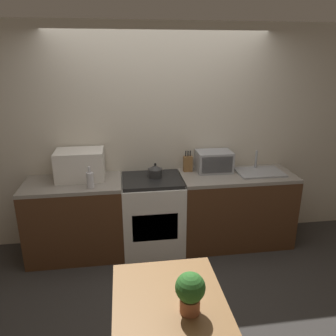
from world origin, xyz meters
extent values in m
plane|color=#33302D|center=(0.00, 0.00, 0.00)|extent=(16.00, 16.00, 0.00)
cube|color=beige|center=(0.00, 0.95, 1.30)|extent=(10.00, 0.06, 2.60)
cube|color=#4C2D19|center=(-1.02, 0.61, 0.43)|extent=(1.08, 0.62, 0.86)
cube|color=gray|center=(-1.02, 0.61, 0.88)|extent=(1.08, 0.62, 0.04)
cube|color=#4C2D19|center=(0.89, 0.61, 0.43)|extent=(1.34, 0.62, 0.86)
cube|color=gray|center=(0.89, 0.61, 0.88)|extent=(1.34, 0.62, 0.04)
cube|color=silver|center=(-0.13, 0.61, 0.43)|extent=(0.70, 0.62, 0.86)
cube|color=black|center=(-0.13, 0.61, 0.88)|extent=(0.67, 0.57, 0.04)
cube|color=black|center=(-0.13, 0.31, 0.43)|extent=(0.51, 0.02, 0.32)
cylinder|color=#2D2D2D|center=(-0.09, 0.65, 0.95)|extent=(0.17, 0.17, 0.10)
cone|color=#2D2D2D|center=(-0.09, 0.65, 1.02)|extent=(0.16, 0.16, 0.05)
sphere|color=black|center=(-0.09, 0.65, 1.05)|extent=(0.03, 0.03, 0.03)
cube|color=silver|center=(-0.93, 0.72, 1.07)|extent=(0.53, 0.37, 0.33)
cube|color=black|center=(-0.93, 0.54, 1.07)|extent=(0.47, 0.01, 0.27)
cylinder|color=silver|center=(-0.80, 0.42, 0.98)|extent=(0.07, 0.07, 0.17)
cylinder|color=silver|center=(-0.80, 0.42, 1.10)|extent=(0.03, 0.03, 0.07)
cube|color=brown|center=(0.32, 0.80, 0.99)|extent=(0.11, 0.07, 0.19)
cylinder|color=black|center=(0.30, 0.80, 1.12)|extent=(0.01, 0.01, 0.07)
cylinder|color=black|center=(0.32, 0.80, 1.12)|extent=(0.01, 0.01, 0.07)
cylinder|color=black|center=(0.35, 0.80, 1.12)|extent=(0.01, 0.01, 0.07)
cube|color=#999BA0|center=(0.64, 0.76, 1.02)|extent=(0.42, 0.29, 0.25)
cube|color=black|center=(0.64, 0.62, 1.02)|extent=(0.37, 0.01, 0.20)
cube|color=#999BA0|center=(1.16, 0.61, 0.91)|extent=(0.54, 0.38, 0.02)
cylinder|color=#999BA0|center=(1.16, 0.75, 1.03)|extent=(0.03, 0.03, 0.22)
cube|color=brown|center=(-0.20, -1.21, 0.76)|extent=(0.71, 0.78, 0.04)
cylinder|color=brown|center=(-0.49, -0.88, 0.37)|extent=(0.05, 0.05, 0.74)
cylinder|color=brown|center=(0.09, -0.88, 0.37)|extent=(0.05, 0.05, 0.74)
cylinder|color=#9E5B3D|center=(-0.09, -1.35, 0.83)|extent=(0.12, 0.12, 0.10)
sphere|color=#2D6B28|center=(-0.09, -1.35, 0.95)|extent=(0.18, 0.18, 0.18)
camera|label=1|loc=(-0.44, -2.89, 2.22)|focal=35.00mm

